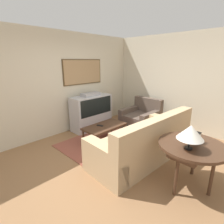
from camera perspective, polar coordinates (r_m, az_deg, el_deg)
The scene contains 12 objects.
ground_plane at distance 3.69m, azimuth 1.67°, elevation -15.65°, with size 12.00×12.00×0.00m, color #8E6642.
wall_back at distance 4.87m, azimuth -17.10°, elevation 8.59°, with size 12.00×0.10×2.70m.
wall_right at distance 5.41m, azimuth 21.23°, elevation 8.88°, with size 0.06×12.00×2.70m.
area_rug at distance 4.42m, azimuth -2.25°, elevation -9.82°, with size 2.04×1.58×0.01m.
tv at distance 5.17m, azimuth -6.73°, elevation 0.03°, with size 1.21×0.50×1.08m.
couch at distance 3.68m, azimuth 10.33°, elevation -10.13°, with size 2.34×1.07×0.97m.
armchair at distance 5.37m, azimuth 9.47°, elevation -2.02°, with size 0.98×0.95×0.85m.
coffee_table at distance 4.38m, azimuth -2.42°, elevation -4.93°, with size 1.08×0.57×0.40m.
console_table at distance 3.01m, azimuth 24.71°, elevation -10.78°, with size 1.01×1.01×0.73m.
table_lamp at distance 2.72m, azimuth 24.30°, elevation -6.07°, with size 0.37×0.37×0.37m.
mantel_clock at distance 3.04m, azimuth 25.85°, elevation -7.54°, with size 0.13×0.10×0.17m.
remote at distance 4.35m, azimuth -3.97°, elevation -4.42°, with size 0.11×0.16×0.02m.
Camera 1 is at (-2.32, -2.10, 1.97)m, focal length 28.00 mm.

